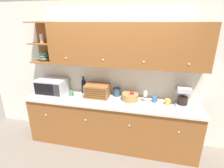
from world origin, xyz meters
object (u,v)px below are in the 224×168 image
(storage_canister, at_px, (117,92))
(fruit_basket, at_px, (130,97))
(mug_patterned_third, at_px, (71,93))
(wine_glass, at_px, (145,94))
(mug, at_px, (168,102))
(microwave, at_px, (52,86))
(coffee_maker, at_px, (183,96))
(mug_blue_second, at_px, (155,99))
(wine_bottle, at_px, (84,86))
(bread_box, at_px, (97,91))

(storage_canister, height_order, fruit_basket, fruit_basket)
(mug_patterned_third, bearing_deg, wine_glass, 1.67)
(fruit_basket, height_order, mug, fruit_basket)
(storage_canister, bearing_deg, mug, -10.72)
(mug_patterned_third, relative_size, storage_canister, 0.68)
(microwave, relative_size, coffee_maker, 1.73)
(storage_canister, height_order, coffee_maker, coffee_maker)
(microwave, distance_m, storage_canister, 1.27)
(fruit_basket, height_order, wine_glass, wine_glass)
(storage_canister, relative_size, fruit_basket, 0.51)
(fruit_basket, distance_m, coffee_maker, 0.88)
(fruit_basket, distance_m, mug_blue_second, 0.43)
(mug_patterned_third, bearing_deg, storage_canister, 12.14)
(storage_canister, relative_size, mug_blue_second, 1.48)
(microwave, distance_m, mug, 2.17)
(mug, distance_m, coffee_maker, 0.27)
(mug_patterned_third, relative_size, fruit_basket, 0.35)
(wine_bottle, bearing_deg, bread_box, -21.30)
(microwave, xyz_separation_m, mug_blue_second, (1.96, 0.03, -0.09))
(microwave, height_order, storage_canister, microwave)
(wine_glass, bearing_deg, microwave, -179.98)
(bread_box, xyz_separation_m, storage_canister, (0.34, 0.13, -0.05))
(storage_canister, relative_size, wine_glass, 0.71)
(microwave, bearing_deg, mug, -0.77)
(fruit_basket, relative_size, coffee_maker, 0.92)
(bread_box, distance_m, wine_glass, 0.88)
(mug_patterned_third, height_order, wine_glass, wine_glass)
(mug_patterned_third, height_order, storage_canister, storage_canister)
(microwave, relative_size, wine_glass, 2.63)
(fruit_basket, relative_size, mug, 2.92)
(bread_box, bearing_deg, mug_patterned_third, -173.65)
(microwave, height_order, fruit_basket, microwave)
(wine_bottle, relative_size, fruit_basket, 1.14)
(wine_bottle, relative_size, mug_blue_second, 3.31)
(wine_bottle, relative_size, coffee_maker, 1.05)
(microwave, bearing_deg, storage_canister, 6.47)
(mug_blue_second, height_order, mug, same)
(coffee_maker, bearing_deg, mug_blue_second, 179.76)
(microwave, distance_m, bread_box, 0.92)
(mug_patterned_third, height_order, coffee_maker, coffee_maker)
(microwave, distance_m, coffee_maker, 2.41)
(bread_box, bearing_deg, microwave, -178.96)
(bread_box, height_order, fruit_basket, bread_box)
(mug_blue_second, relative_size, coffee_maker, 0.32)
(bread_box, bearing_deg, wine_bottle, 158.70)
(microwave, xyz_separation_m, bread_box, (0.92, 0.02, -0.02))
(fruit_basket, bearing_deg, microwave, -179.52)
(wine_bottle, distance_m, coffee_maker, 1.81)
(storage_canister, distance_m, wine_glass, 0.56)
(wine_bottle, distance_m, mug, 1.58)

